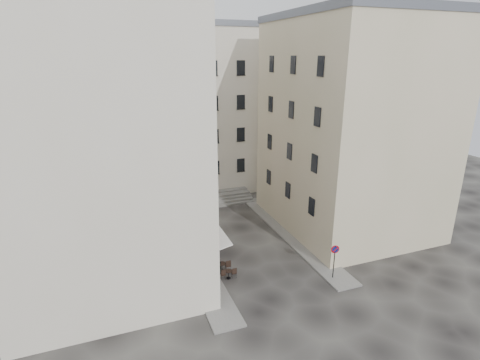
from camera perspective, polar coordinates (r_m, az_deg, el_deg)
name	(u,v)px	position (r m, az deg, el deg)	size (l,w,h in m)	color
ground	(256,259)	(30.10, 2.41, -11.91)	(90.00, 90.00, 0.00)	black
sidewalk_left	(188,245)	(32.24, -7.92, -9.77)	(2.00, 22.00, 0.12)	slate
sidewalk_right	(289,233)	(34.19, 7.47, -8.02)	(2.00, 18.00, 0.12)	slate
building_left	(98,132)	(27.32, -20.83, 6.92)	(12.20, 16.20, 20.60)	beige
building_right	(351,126)	(34.86, 16.57, 7.94)	(12.20, 14.20, 18.60)	#BCB38C
building_back	(185,110)	(44.26, -8.40, 10.58)	(18.20, 10.20, 18.60)	beige
cafe_storefront	(198,241)	(28.83, -6.36, -9.21)	(1.74, 7.30, 3.50)	#45090D
stone_steps	(211,200)	(40.65, -4.48, -2.98)	(9.00, 3.15, 0.80)	slate
bollard_near	(220,267)	(28.06, -3.05, -13.12)	(0.12, 0.12, 0.98)	black
bollard_mid	(207,246)	(30.98, -5.04, -9.92)	(0.12, 0.12, 0.98)	black
bollard_far	(196,228)	(34.01, -6.65, -7.26)	(0.12, 0.12, 0.98)	black
no_parking_sign	(335,255)	(27.53, 14.23, -11.08)	(0.60, 0.18, 2.68)	black
bistro_table_a	(228,273)	(27.55, -1.78, -14.05)	(1.14, 0.54, 0.80)	black
bistro_table_b	(222,266)	(28.29, -2.79, -13.00)	(1.27, 0.60, 0.90)	black
bistro_table_c	(208,248)	(30.66, -4.93, -10.29)	(1.40, 0.65, 0.98)	black
bistro_table_d	(212,240)	(31.99, -4.25, -9.10)	(1.23, 0.58, 0.86)	black
bistro_table_e	(205,239)	(32.20, -5.30, -9.00)	(1.15, 0.54, 0.81)	black
pedestrian	(214,241)	(31.11, -3.99, -9.19)	(0.58, 0.38, 1.60)	black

